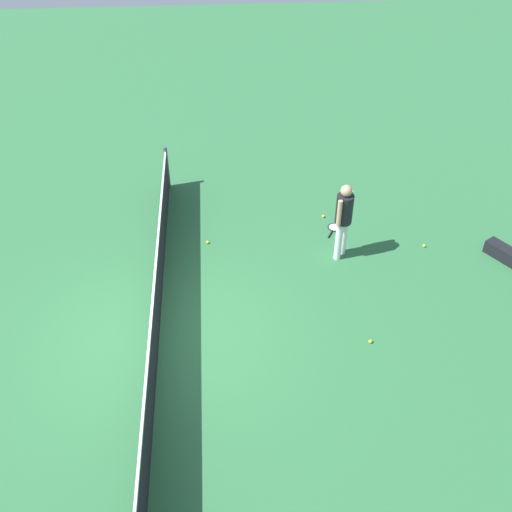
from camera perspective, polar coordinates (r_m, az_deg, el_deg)
ground_plane at (r=10.86m, az=-9.28°, el=-7.52°), size 40.00×40.00×0.00m
court_net at (r=10.51m, az=-9.55°, el=-5.62°), size 10.09×0.09×1.07m
player_near_side at (r=11.94m, az=8.37°, el=3.85°), size 0.48×0.48×1.70m
tennis_racket_near_player at (r=13.28m, az=7.49°, el=2.68°), size 0.59×0.43×0.03m
tennis_ball_near_player at (r=13.59m, az=6.45°, el=3.80°), size 0.07×0.07×0.07m
tennis_ball_by_net at (r=13.11m, az=15.77°, el=0.95°), size 0.07×0.07×0.07m
tennis_ball_midcourt at (r=12.76m, az=-4.66°, el=1.32°), size 0.07×0.07×0.07m
tennis_ball_baseline at (r=10.77m, az=10.87°, el=-8.02°), size 0.07×0.07×0.07m
equipment_bag at (r=13.26m, az=22.74°, el=0.17°), size 0.83×0.66×0.28m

